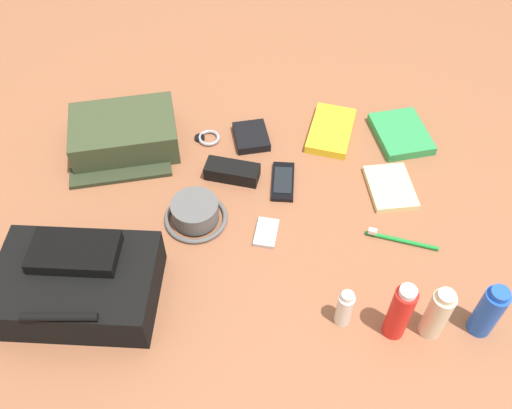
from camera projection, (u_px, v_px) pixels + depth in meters
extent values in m
cube|color=#935839|center=(256.00, 218.00, 1.40)|extent=(2.64, 2.02, 0.02)
cube|color=black|center=(78.00, 285.00, 1.20)|extent=(0.35, 0.25, 0.10)
cube|color=black|center=(74.00, 252.00, 1.18)|extent=(0.19, 0.11, 0.03)
cylinder|color=black|center=(59.00, 317.00, 1.08)|extent=(0.15, 0.02, 0.02)
cube|color=#384228|center=(124.00, 133.00, 1.51)|extent=(0.31, 0.24, 0.09)
cube|color=#2C3520|center=(121.00, 172.00, 1.47)|extent=(0.27, 0.12, 0.01)
cylinder|color=#595959|center=(195.00, 211.00, 1.35)|extent=(0.12, 0.12, 0.05)
torus|color=#595959|center=(196.00, 218.00, 1.38)|extent=(0.16, 0.16, 0.01)
cylinder|color=blue|center=(488.00, 312.00, 1.14)|extent=(0.05, 0.05, 0.13)
cylinder|color=blue|center=(500.00, 294.00, 1.08)|extent=(0.04, 0.04, 0.01)
cylinder|color=beige|center=(437.00, 315.00, 1.14)|extent=(0.05, 0.05, 0.14)
cylinder|color=beige|center=(447.00, 296.00, 1.08)|extent=(0.04, 0.04, 0.01)
cylinder|color=red|center=(400.00, 313.00, 1.13)|extent=(0.05, 0.05, 0.15)
cylinder|color=silver|center=(408.00, 292.00, 1.07)|extent=(0.03, 0.03, 0.01)
cylinder|color=white|center=(344.00, 309.00, 1.17)|extent=(0.03, 0.03, 0.09)
cylinder|color=white|center=(348.00, 296.00, 1.13)|extent=(0.03, 0.03, 0.01)
cube|color=#2D934C|center=(401.00, 134.00, 1.56)|extent=(0.17, 0.20, 0.03)
cube|color=white|center=(401.00, 135.00, 1.56)|extent=(0.16, 0.19, 0.02)
cube|color=yellow|center=(331.00, 130.00, 1.57)|extent=(0.16, 0.21, 0.02)
cube|color=white|center=(331.00, 131.00, 1.57)|extent=(0.15, 0.20, 0.02)
cube|color=black|center=(283.00, 182.00, 1.45)|extent=(0.06, 0.13, 0.01)
cube|color=black|center=(283.00, 180.00, 1.45)|extent=(0.05, 0.09, 0.00)
cube|color=#B7B7BC|center=(266.00, 233.00, 1.35)|extent=(0.07, 0.09, 0.01)
cylinder|color=silver|center=(266.00, 226.00, 1.35)|extent=(0.03, 0.03, 0.00)
torus|color=#99999E|center=(209.00, 138.00, 1.56)|extent=(0.06, 0.06, 0.01)
cylinder|color=black|center=(200.00, 138.00, 1.56)|extent=(0.03, 0.03, 0.01)
cylinder|color=#198C33|center=(402.00, 241.00, 1.33)|extent=(0.17, 0.06, 0.01)
cube|color=white|center=(373.00, 231.00, 1.34)|extent=(0.02, 0.02, 0.01)
cube|color=black|center=(251.00, 137.00, 1.55)|extent=(0.11, 0.12, 0.02)
cube|color=beige|center=(390.00, 187.00, 1.44)|extent=(0.13, 0.16, 0.02)
cube|color=black|center=(232.00, 172.00, 1.46)|extent=(0.15, 0.09, 0.04)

